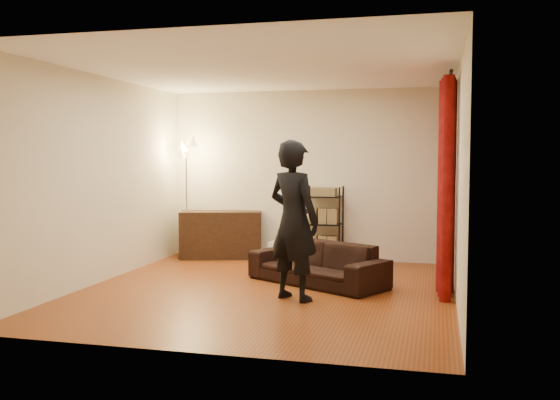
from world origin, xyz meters
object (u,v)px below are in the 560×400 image
(storage_boxes, at_px, (281,250))
(wire_shelf, at_px, (324,224))
(sofa, at_px, (317,263))
(media_cabinet, at_px, (221,234))
(floor_lamp, at_px, (186,200))
(person, at_px, (294,220))

(storage_boxes, height_order, wire_shelf, wire_shelf)
(sofa, bearing_deg, media_cabinet, 168.60)
(wire_shelf, bearing_deg, storage_boxes, -170.88)
(sofa, relative_size, storage_boxes, 5.27)
(media_cabinet, distance_m, floor_lamp, 0.80)
(person, height_order, media_cabinet, person)
(sofa, xyz_separation_m, wire_shelf, (-0.22, 1.73, 0.32))
(storage_boxes, relative_size, wire_shelf, 0.30)
(media_cabinet, height_order, floor_lamp, floor_lamp)
(media_cabinet, distance_m, storage_boxes, 1.01)
(person, bearing_deg, media_cabinet, -27.83)
(floor_lamp, bearing_deg, media_cabinet, 21.38)
(sofa, height_order, wire_shelf, wire_shelf)
(media_cabinet, distance_m, wire_shelf, 1.70)
(sofa, xyz_separation_m, person, (-0.10, -0.93, 0.65))
(media_cabinet, xyz_separation_m, floor_lamp, (-0.51, -0.20, 0.57))
(person, bearing_deg, wire_shelf, -59.99)
(floor_lamp, bearing_deg, person, -46.06)
(sofa, distance_m, floor_lamp, 2.92)
(floor_lamp, bearing_deg, sofa, -31.38)
(media_cabinet, bearing_deg, person, -70.64)
(person, bearing_deg, storage_boxes, -45.50)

